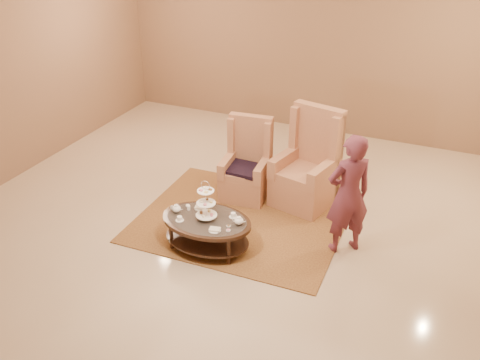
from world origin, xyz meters
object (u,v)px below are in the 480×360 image
at_px(armchair_left, 247,170).
at_px(armchair_right, 308,172).
at_px(tea_table, 207,224).
at_px(person, 348,195).

relative_size(armchair_left, armchair_right, 0.84).
distance_m(tea_table, armchair_right, 1.85).
relative_size(tea_table, armchair_left, 0.98).
xyz_separation_m(tea_table, person, (1.61, 0.68, 0.44)).
xyz_separation_m(tea_table, armchair_left, (-0.08, 1.48, 0.05)).
height_order(armchair_right, person, person).
distance_m(tea_table, armchair_left, 1.49).
bearing_deg(person, armchair_left, -65.98).
bearing_deg(tea_table, armchair_right, 64.39).
relative_size(tea_table, armchair_right, 0.83).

